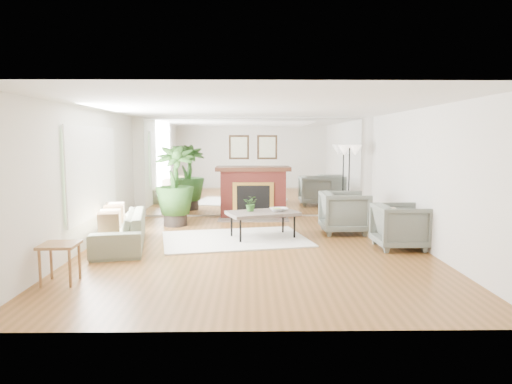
{
  "coord_description": "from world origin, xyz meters",
  "views": [
    {
      "loc": [
        -0.09,
        -7.93,
        1.93
      ],
      "look_at": [
        0.03,
        0.6,
        0.95
      ],
      "focal_mm": 32.0,
      "sensor_mm": 36.0,
      "label": 1
    }
  ],
  "objects_px": {
    "floor_lamp": "(349,156)",
    "armchair_back": "(345,212)",
    "potted_ficus": "(175,183)",
    "armchair_front": "(400,226)",
    "fireplace": "(253,192)",
    "sofa": "(120,230)",
    "side_table": "(60,250)",
    "coffee_table": "(263,214)"
  },
  "relations": [
    {
      "from": "sofa",
      "to": "side_table",
      "type": "xyz_separation_m",
      "value": [
        -0.2,
        -2.13,
        0.15
      ]
    },
    {
      "from": "coffee_table",
      "to": "armchair_back",
      "type": "bearing_deg",
      "value": 16.44
    },
    {
      "from": "potted_ficus",
      "to": "floor_lamp",
      "type": "bearing_deg",
      "value": 11.52
    },
    {
      "from": "coffee_table",
      "to": "sofa",
      "type": "distance_m",
      "value": 2.7
    },
    {
      "from": "coffee_table",
      "to": "armchair_front",
      "type": "height_order",
      "value": "armchair_front"
    },
    {
      "from": "fireplace",
      "to": "armchair_front",
      "type": "bearing_deg",
      "value": -51.14
    },
    {
      "from": "side_table",
      "to": "floor_lamp",
      "type": "xyz_separation_m",
      "value": [
        4.98,
        5.0,
        1.08
      ]
    },
    {
      "from": "armchair_front",
      "to": "floor_lamp",
      "type": "relative_size",
      "value": 0.49
    },
    {
      "from": "armchair_front",
      "to": "sofa",
      "type": "bearing_deg",
      "value": 86.39
    },
    {
      "from": "armchair_back",
      "to": "potted_ficus",
      "type": "relative_size",
      "value": 0.53
    },
    {
      "from": "fireplace",
      "to": "armchair_front",
      "type": "relative_size",
      "value": 2.32
    },
    {
      "from": "coffee_table",
      "to": "sofa",
      "type": "bearing_deg",
      "value": -165.99
    },
    {
      "from": "floor_lamp",
      "to": "armchair_back",
      "type": "bearing_deg",
      "value": -104.76
    },
    {
      "from": "armchair_back",
      "to": "potted_ficus",
      "type": "distance_m",
      "value": 3.79
    },
    {
      "from": "armchair_front",
      "to": "side_table",
      "type": "distance_m",
      "value": 5.59
    },
    {
      "from": "fireplace",
      "to": "floor_lamp",
      "type": "xyz_separation_m",
      "value": [
        2.33,
        -0.16,
        0.88
      ]
    },
    {
      "from": "fireplace",
      "to": "potted_ficus",
      "type": "distance_m",
      "value": 2.05
    },
    {
      "from": "armchair_front",
      "to": "floor_lamp",
      "type": "height_order",
      "value": "floor_lamp"
    },
    {
      "from": "floor_lamp",
      "to": "coffee_table",
      "type": "bearing_deg",
      "value": -134.38
    },
    {
      "from": "potted_ficus",
      "to": "floor_lamp",
      "type": "distance_m",
      "value": 4.23
    },
    {
      "from": "coffee_table",
      "to": "floor_lamp",
      "type": "distance_m",
      "value": 3.27
    },
    {
      "from": "side_table",
      "to": "floor_lamp",
      "type": "height_order",
      "value": "floor_lamp"
    },
    {
      "from": "armchair_back",
      "to": "armchair_front",
      "type": "relative_size",
      "value": 1.08
    },
    {
      "from": "sofa",
      "to": "armchair_back",
      "type": "height_order",
      "value": "armchair_back"
    },
    {
      "from": "fireplace",
      "to": "armchair_front",
      "type": "height_order",
      "value": "fireplace"
    },
    {
      "from": "side_table",
      "to": "sofa",
      "type": "bearing_deg",
      "value": 84.64
    },
    {
      "from": "fireplace",
      "to": "sofa",
      "type": "distance_m",
      "value": 3.91
    },
    {
      "from": "armchair_back",
      "to": "potted_ficus",
      "type": "bearing_deg",
      "value": 76.62
    },
    {
      "from": "fireplace",
      "to": "side_table",
      "type": "height_order",
      "value": "fireplace"
    },
    {
      "from": "coffee_table",
      "to": "potted_ficus",
      "type": "relative_size",
      "value": 0.84
    },
    {
      "from": "fireplace",
      "to": "armchair_back",
      "type": "xyz_separation_m",
      "value": [
        1.88,
        -1.87,
        -0.22
      ]
    },
    {
      "from": "armchair_back",
      "to": "floor_lamp",
      "type": "bearing_deg",
      "value": -14.73
    },
    {
      "from": "side_table",
      "to": "floor_lamp",
      "type": "distance_m",
      "value": 7.14
    },
    {
      "from": "coffee_table",
      "to": "armchair_front",
      "type": "xyz_separation_m",
      "value": [
        2.43,
        -0.85,
        -0.09
      ]
    },
    {
      "from": "sofa",
      "to": "potted_ficus",
      "type": "relative_size",
      "value": 1.18
    },
    {
      "from": "sofa",
      "to": "floor_lamp",
      "type": "height_order",
      "value": "floor_lamp"
    },
    {
      "from": "coffee_table",
      "to": "side_table",
      "type": "height_order",
      "value": "side_table"
    },
    {
      "from": "fireplace",
      "to": "floor_lamp",
      "type": "bearing_deg",
      "value": -3.9
    },
    {
      "from": "coffee_table",
      "to": "armchair_front",
      "type": "relative_size",
      "value": 1.72
    },
    {
      "from": "coffee_table",
      "to": "sofa",
      "type": "height_order",
      "value": "sofa"
    },
    {
      "from": "fireplace",
      "to": "floor_lamp",
      "type": "height_order",
      "value": "fireplace"
    },
    {
      "from": "armchair_front",
      "to": "floor_lamp",
      "type": "bearing_deg",
      "value": 3.63
    }
  ]
}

